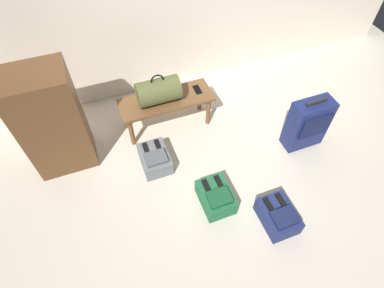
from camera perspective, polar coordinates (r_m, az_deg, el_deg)
ground_plane at (r=3.25m, az=7.74°, el=-4.79°), size 6.60×6.60×0.00m
bench at (r=3.38m, az=-4.71°, el=7.47°), size 1.00×0.36×0.41m
duffel_bag_olive at (r=3.24m, az=-6.18°, el=9.63°), size 0.44×0.26×0.34m
cell_phone at (r=3.43m, az=0.97°, el=9.96°), size 0.07×0.14×0.01m
suitcase_upright_navy at (r=3.38m, az=20.44°, el=3.49°), size 0.41×0.22×0.66m
backpack_green at (r=2.96m, az=4.40°, el=-9.64°), size 0.28×0.38×0.21m
backpack_grey at (r=3.21m, az=-6.81°, el=-2.68°), size 0.28×0.38×0.21m
backpack_navy at (r=2.96m, az=15.52°, el=-12.60°), size 0.28×0.38×0.21m
side_cabinet at (r=3.17m, az=-24.26°, el=3.73°), size 0.56×0.44×1.10m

